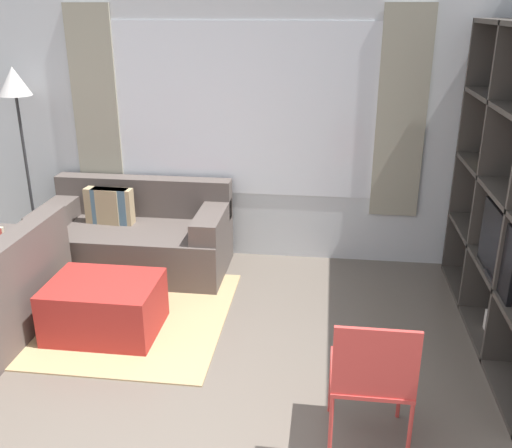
{
  "coord_description": "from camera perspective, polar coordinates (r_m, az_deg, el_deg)",
  "views": [
    {
      "loc": [
        0.79,
        -2.28,
        2.37
      ],
      "look_at": [
        0.29,
        1.65,
        0.85
      ],
      "focal_mm": 40.0,
      "sensor_mm": 36.0,
      "label": 1
    }
  ],
  "objects": [
    {
      "name": "wall_back",
      "position": [
        5.46,
        -1.17,
        10.29
      ],
      "size": [
        5.8,
        0.11,
        2.7
      ],
      "color": "silver",
      "rests_on": "ground_plane"
    },
    {
      "name": "area_rug",
      "position": [
        4.98,
        -17.32,
        -8.4
      ],
      "size": [
        2.45,
        1.68,
        0.01
      ],
      "primitive_type": "cube",
      "color": "tan",
      "rests_on": "ground_plane"
    },
    {
      "name": "couch_main",
      "position": [
        5.54,
        -11.99,
        -1.27
      ],
      "size": [
        1.73,
        0.88,
        0.82
      ],
      "color": "#564C47",
      "rests_on": "ground_plane"
    },
    {
      "name": "ottoman",
      "position": [
        4.56,
        -14.88,
        -8.05
      ],
      "size": [
        0.82,
        0.63,
        0.42
      ],
      "color": "#A82823",
      "rests_on": "ground_plane"
    },
    {
      "name": "floor_lamp",
      "position": [
        5.82,
        -22.85,
        11.56
      ],
      "size": [
        0.3,
        0.3,
        1.86
      ],
      "color": "black",
      "rests_on": "ground_plane"
    },
    {
      "name": "folding_chair",
      "position": [
        3.24,
        11.53,
        -14.4
      ],
      "size": [
        0.44,
        0.46,
        0.86
      ],
      "rotation": [
        0.0,
        0.0,
        3.14
      ],
      "color": "#CC3D38",
      "rests_on": "ground_plane"
    }
  ]
}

